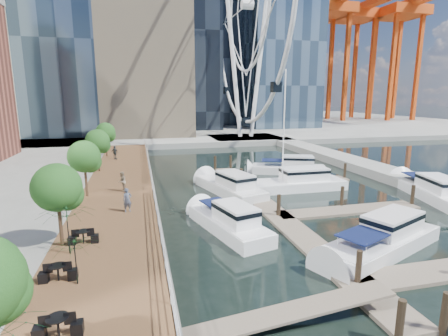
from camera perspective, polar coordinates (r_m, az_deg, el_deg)
name	(u,v)px	position (r m, az deg, el deg)	size (l,w,h in m)	color
ground	(284,273)	(19.32, 9.70, -16.48)	(520.00, 520.00, 0.00)	black
boardwalk	(119,197)	(31.80, -16.83, -4.48)	(6.00, 60.00, 1.00)	brown
seawall	(154,194)	(31.75, -11.41, -4.23)	(0.25, 60.00, 1.00)	#595954
land_far	(160,123)	(118.08, -10.37, 7.30)	(200.00, 114.00, 1.00)	gray
breakwater	(372,169)	(45.47, 23.05, -0.15)	(4.00, 60.00, 1.00)	gray
pier	(246,139)	(71.27, 3.54, 4.72)	(14.00, 12.00, 1.00)	gray
railing	(152,183)	(31.49, -11.67, -2.44)	(0.10, 60.00, 1.05)	white
floating_docks	(324,199)	(30.82, 16.05, -4.96)	(16.00, 34.00, 2.60)	#6D6051
ferris_wheel	(247,5)	(72.74, 3.81, 25.02)	(5.80, 45.60, 47.80)	white
port_cranes	(357,64)	(134.42, 20.88, 15.58)	(40.00, 52.00, 38.00)	#D84C14
street_trees	(84,157)	(30.26, -21.88, 1.73)	(2.60, 42.60, 4.60)	#3F2B1C
cafe_tables	(58,296)	(15.95, -25.46, -18.38)	(2.50, 13.70, 0.74)	black
yacht_foreground	(381,251)	(23.32, 24.19, -12.28)	(2.70, 10.08, 2.15)	white
pedestrian_near	(127,200)	(25.70, -15.50, -5.06)	(0.63, 0.41, 1.72)	#484E60
pedestrian_mid	(122,182)	(31.27, -16.31, -2.15)	(0.83, 0.65, 1.71)	gray
pedestrian_far	(115,153)	(47.53, -17.36, 2.43)	(1.04, 0.43, 1.77)	#343C42
moored_yachts	(304,195)	(33.49, 12.94, -4.35)	(24.98, 34.66, 11.50)	white
cafe_seating	(53,268)	(16.30, -26.11, -14.39)	(4.04, 12.59, 2.62)	#0F391D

